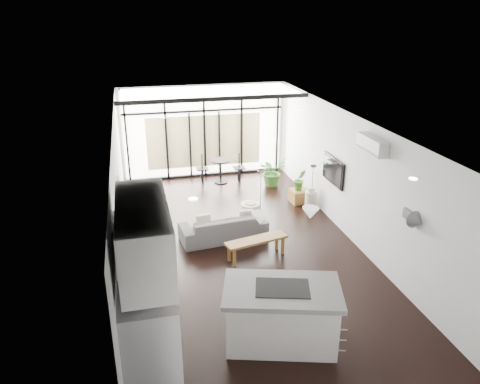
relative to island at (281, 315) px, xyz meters
name	(u,v)px	position (x,y,z in m)	size (l,w,h in m)	color
floor	(243,250)	(0.13, 3.00, -0.49)	(5.00, 10.00, 0.00)	black
ceiling	(244,124)	(0.13, 3.00, 2.31)	(5.00, 10.00, 0.00)	white
wall_left	(119,202)	(-2.37, 3.00, 0.91)	(0.02, 10.00, 2.80)	silver
wall_right	(354,181)	(2.63, 3.00, 0.91)	(0.02, 10.00, 2.80)	silver
wall_back	(204,131)	(0.13, 8.00, 0.91)	(5.00, 0.02, 2.80)	silver
wall_front	(352,354)	(0.13, -2.00, 0.91)	(5.00, 0.02, 2.80)	silver
glazing	(205,132)	(0.13, 7.88, 0.91)	(5.00, 0.20, 2.80)	black
skylight	(208,91)	(0.13, 7.00, 2.28)	(4.70, 1.90, 0.06)	white
neighbour_building	(204,141)	(0.13, 7.95, 0.61)	(3.50, 0.02, 1.60)	beige
island	(281,315)	(0.00, 0.00, 0.00)	(1.79, 1.06, 0.98)	white
cooktop	(282,288)	(0.00, 0.00, 0.50)	(0.82, 0.54, 0.01)	black
fridge	(152,357)	(-2.03, -0.95, 0.40)	(0.69, 0.86, 1.79)	#A8A9AD
appliance_column	(142,296)	(-2.08, -0.05, 0.71)	(0.62, 0.65, 2.40)	white
upper_cabinets	(144,237)	(-1.99, -0.50, 1.86)	(0.62, 1.75, 0.86)	white
pendant_left	(260,218)	(-0.27, 0.35, 1.53)	(0.26, 0.26, 0.18)	white
pendant_right	(310,213)	(0.53, 0.35, 1.53)	(0.26, 0.26, 0.18)	white
sofa	(223,223)	(-0.17, 3.66, -0.11)	(1.95, 0.57, 0.76)	#515053
console_bench	(256,248)	(0.32, 2.64, -0.27)	(1.35, 0.34, 0.43)	brown
pouf	(250,211)	(0.70, 4.58, -0.30)	(0.48, 0.48, 0.38)	beige
crate	(299,196)	(2.24, 5.25, -0.32)	(0.46, 0.46, 0.35)	brown
plant_tall	(272,174)	(1.90, 6.61, -0.15)	(0.79, 0.88, 0.69)	#356826
plant_crate	(300,185)	(2.24, 5.25, -0.01)	(0.32, 0.59, 0.26)	#356826
milk_can	(311,198)	(2.38, 4.77, -0.19)	(0.31, 0.31, 0.60)	beige
bistro_set	(221,172)	(0.48, 7.21, -0.17)	(1.34, 0.54, 0.64)	black
tv	(333,170)	(2.59, 4.00, 0.81)	(0.05, 1.10, 0.65)	black
ac_unit	(372,145)	(2.51, 2.20, 1.96)	(0.22, 0.90, 0.30)	silver
framed_art	(120,204)	(-2.34, 2.50, 1.06)	(0.04, 0.70, 0.90)	black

